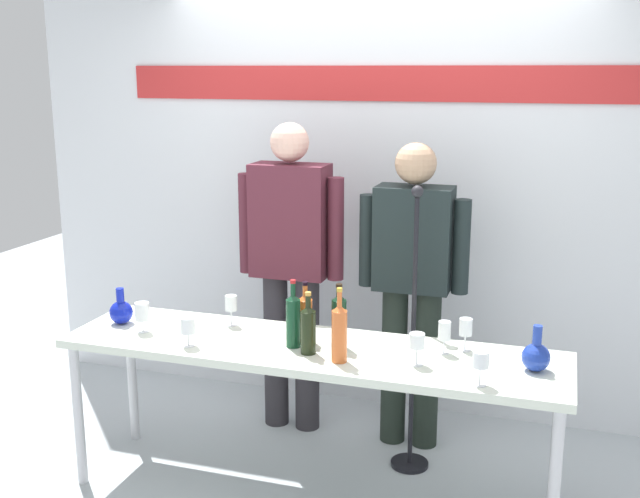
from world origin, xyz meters
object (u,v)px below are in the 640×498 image
object	(u,v)px
decanter_blue_left	(121,311)
presenter_left	(291,257)
presenter_right	(413,277)
wine_bottle_3	(293,319)
wine_glass_right_0	(466,328)
microphone_stand	(412,377)
wine_bottle_2	(339,319)
wine_glass_left_2	(142,312)
wine_bottle_4	(305,316)
wine_glass_right_3	(481,360)
wine_glass_right_1	(417,342)
decanter_blue_right	(536,356)
wine_glass_left_0	(188,326)
wine_glass_right_2	(444,331)
wine_bottle_0	(339,332)
wine_bottle_1	(308,328)
display_table	(310,359)
wine_glass_left_1	(231,304)

from	to	relation	value
decanter_blue_left	presenter_left	distance (m)	0.98
presenter_right	wine_bottle_3	world-z (taller)	presenter_right
wine_glass_right_0	wine_bottle_3	bearing A→B (deg)	-165.53
microphone_stand	wine_bottle_3	bearing A→B (deg)	-136.52
wine_bottle_2	wine_glass_left_2	bearing A→B (deg)	-174.55
wine_bottle_4	wine_glass_right_3	bearing A→B (deg)	-17.83
wine_glass_left_2	wine_glass_right_1	distance (m)	1.38
decanter_blue_right	presenter_right	size ratio (longest dim) A/B	0.12
wine_glass_left_0	presenter_right	bearing A→B (deg)	44.07
presenter_right	wine_glass_right_0	bearing A→B (deg)	-55.70
wine_glass_right_3	microphone_stand	xyz separation A→B (m)	(-0.40, 0.65, -0.39)
wine_glass_left_2	wine_glass_right_2	world-z (taller)	wine_glass_right_2
decanter_blue_left	wine_glass_left_0	world-z (taller)	decanter_blue_left
decanter_blue_right	wine_bottle_4	bearing A→B (deg)	177.71
wine_glass_right_2	wine_glass_right_3	bearing A→B (deg)	-58.13
decanter_blue_right	wine_bottle_0	distance (m)	0.86
decanter_blue_right	wine_glass_left_2	bearing A→B (deg)	-177.57
wine_glass_right_3	wine_bottle_4	bearing A→B (deg)	162.17
wine_glass_right_1	wine_glass_left_0	bearing A→B (deg)	-174.74
wine_bottle_1	wine_bottle_2	world-z (taller)	wine_bottle_2
wine_bottle_4	wine_glass_left_2	xyz separation A→B (m)	(-0.81, -0.12, -0.02)
wine_bottle_0	wine_glass_right_1	distance (m)	0.34
presenter_left	wine_bottle_4	bearing A→B (deg)	-64.34
wine_bottle_3	microphone_stand	world-z (taller)	microphone_stand
wine_bottle_2	wine_glass_left_2	xyz separation A→B (m)	(-0.99, -0.09, -0.03)
wine_bottle_4	microphone_stand	size ratio (longest dim) A/B	0.20
wine_bottle_3	wine_bottle_4	distance (m)	0.09
display_table	presenter_right	distance (m)	0.81
wine_bottle_0	wine_bottle_1	xyz separation A→B (m)	(-0.16, 0.05, -0.02)
wine_glass_left_2	wine_glass_right_1	world-z (taller)	wine_glass_left_2
wine_bottle_1	microphone_stand	distance (m)	0.76
wine_glass_left_0	wine_glass_right_3	bearing A→B (deg)	-1.82
wine_glass_right_2	wine_glass_right_3	size ratio (longest dim) A/B	1.03
wine_glass_right_3	wine_glass_left_2	bearing A→B (deg)	174.75
display_table	wine_glass_right_2	bearing A→B (deg)	9.34
wine_bottle_0	presenter_right	bearing A→B (deg)	78.98
wine_bottle_2	wine_glass_right_0	world-z (taller)	wine_bottle_2
wine_bottle_2	wine_glass_right_0	distance (m)	0.59
wine_bottle_2	wine_glass_right_3	world-z (taller)	wine_bottle_2
wine_glass_right_0	wine_glass_right_3	xyz separation A→B (m)	(0.11, -0.39, 0.00)
wine_bottle_4	wine_glass_left_2	world-z (taller)	wine_bottle_4
wine_glass_right_0	wine_glass_left_2	bearing A→B (deg)	-171.37
wine_glass_right_1	microphone_stand	xyz separation A→B (m)	(-0.11, 0.51, -0.38)
presenter_right	wine_glass_left_0	distance (m)	1.25
wine_glass_left_1	wine_bottle_1	bearing A→B (deg)	-26.91
presenter_right	wine_bottle_0	xyz separation A→B (m)	(-0.16, -0.83, -0.05)
wine_glass_left_2	microphone_stand	world-z (taller)	microphone_stand
decanter_blue_left	wine_bottle_0	world-z (taller)	wine_bottle_0
wine_bottle_1	wine_bottle_3	size ratio (longest dim) A/B	0.90
wine_glass_right_2	wine_bottle_4	bearing A→B (deg)	-176.12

